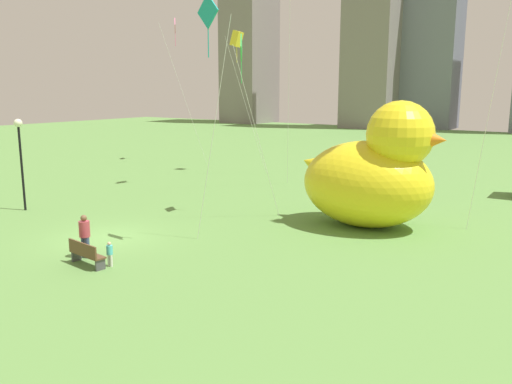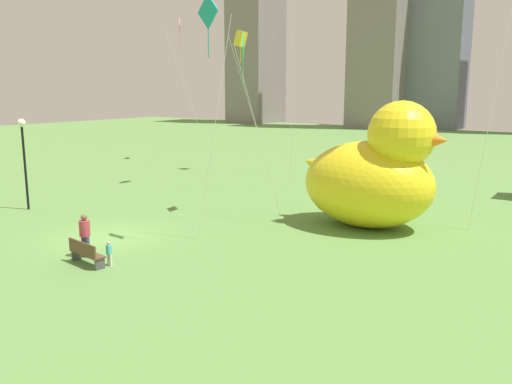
{
  "view_description": "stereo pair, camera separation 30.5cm",
  "coord_description": "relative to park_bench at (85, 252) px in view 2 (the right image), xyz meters",
  "views": [
    {
      "loc": [
        17.72,
        -14.47,
        6.34
      ],
      "look_at": [
        5.87,
        2.78,
        2.23
      ],
      "focal_mm": 37.3,
      "sensor_mm": 36.0,
      "label": 1
    },
    {
      "loc": [
        17.97,
        -14.29,
        6.34
      ],
      "look_at": [
        5.87,
        2.78,
        2.23
      ],
      "focal_mm": 37.3,
      "sensor_mm": 36.0,
      "label": 2
    }
  ],
  "objects": [
    {
      "name": "ground_plane",
      "position": [
        -2.24,
        2.8,
        -0.48
      ],
      "size": [
        140.0,
        140.0,
        0.0
      ],
      "primitive_type": "plane",
      "color": "#5C8C44"
    },
    {
      "name": "person_child",
      "position": [
        0.75,
        0.46,
        0.03
      ],
      "size": [
        0.22,
        0.22,
        0.92
      ],
      "color": "silver",
      "rests_on": "ground"
    },
    {
      "name": "lamppost",
      "position": [
        -10.04,
        3.96,
        3.03
      ],
      "size": [
        0.43,
        0.43,
        4.79
      ],
      "color": "black",
      "rests_on": "ground"
    },
    {
      "name": "kite_yellow",
      "position": [
        -8.6,
        20.9,
        9.35
      ],
      "size": [
        2.7,
        2.89,
        10.52
      ],
      "color": "silver",
      "rests_on": "ground"
    },
    {
      "name": "kite_pink",
      "position": [
        -16.45,
        22.85,
        10.49
      ],
      "size": [
        3.1,
        3.31,
        12.15
      ],
      "color": "silver",
      "rests_on": "ground"
    },
    {
      "name": "city_skyline",
      "position": [
        -17.78,
        72.21,
        15.46
      ],
      "size": [
        55.31,
        13.69,
        41.1
      ],
      "color": "gray",
      "rests_on": "ground"
    },
    {
      "name": "kite_teal",
      "position": [
        2.04,
        4.68,
        8.35
      ],
      "size": [
        1.68,
        1.23,
        9.82
      ],
      "color": "silver",
      "rests_on": "ground"
    },
    {
      "name": "giant_inflatable_duck",
      "position": [
        6.29,
        11.1,
        2.0
      ],
      "size": [
        7.02,
        4.5,
        5.82
      ],
      "color": "yellow",
      "rests_on": "ground"
    },
    {
      "name": "person_adult",
      "position": [
        -0.82,
        0.63,
        0.44
      ],
      "size": [
        0.41,
        0.41,
        1.66
      ],
      "color": "#38476B",
      "rests_on": "ground"
    },
    {
      "name": "park_bench",
      "position": [
        0.0,
        0.0,
        0.0
      ],
      "size": [
        1.78,
        0.65,
        0.9
      ],
      "color": "brown",
      "rests_on": "ground"
    },
    {
      "name": "kite_green",
      "position": [
        -0.01,
        9.72,
        7.47
      ],
      "size": [
        2.12,
        2.55,
        8.89
      ],
      "color": "silver",
      "rests_on": "ground"
    }
  ]
}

